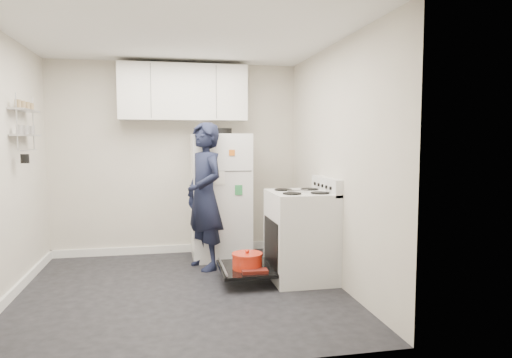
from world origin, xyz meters
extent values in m
cube|color=black|center=(0.00, 0.00, 0.00)|extent=(3.20, 3.20, 0.01)
cube|color=white|center=(0.00, 0.00, 2.50)|extent=(3.20, 3.20, 0.01)
cube|color=beige|center=(0.00, 1.60, 1.25)|extent=(3.20, 0.01, 2.50)
cube|color=beige|center=(0.00, -1.60, 1.25)|extent=(3.20, 0.01, 2.50)
cube|color=beige|center=(-1.60, 0.00, 1.25)|extent=(0.01, 3.20, 2.50)
cube|color=beige|center=(1.60, 0.00, 1.25)|extent=(0.01, 3.20, 2.50)
cube|color=white|center=(-1.59, 0.00, 0.05)|extent=(0.03, 3.20, 0.10)
cube|color=white|center=(0.00, 1.59, 0.05)|extent=(3.20, 0.03, 0.10)
cube|color=silver|center=(1.28, 0.15, 0.46)|extent=(0.65, 0.76, 0.92)
cube|color=black|center=(1.21, 0.15, 0.40)|extent=(0.53, 0.60, 0.52)
cube|color=orange|center=(1.48, 0.15, 0.40)|extent=(0.02, 0.56, 0.46)
cylinder|color=black|center=(1.26, 0.15, 0.22)|extent=(0.34, 0.34, 0.02)
cube|color=silver|center=(1.56, 0.15, 1.01)|extent=(0.08, 0.76, 0.18)
cube|color=silver|center=(1.28, 0.15, 0.94)|extent=(0.65, 0.76, 0.03)
cube|color=#B2B2B7|center=(1.23, 0.10, 0.97)|extent=(0.22, 0.03, 0.01)
cube|color=black|center=(0.68, 0.15, 0.14)|extent=(0.55, 0.70, 0.03)
cylinder|color=#B2B2B7|center=(0.43, 0.15, 0.18)|extent=(0.02, 0.66, 0.02)
cylinder|color=red|center=(0.68, 0.09, 0.23)|extent=(0.31, 0.31, 0.14)
cylinder|color=red|center=(0.68, 0.09, 0.32)|extent=(0.32, 0.32, 0.02)
sphere|color=red|center=(0.68, 0.09, 0.34)|extent=(0.04, 0.04, 0.04)
cube|color=maroon|center=(0.73, -0.08, 0.18)|extent=(0.26, 0.14, 0.04)
cube|color=maroon|center=(0.73, 0.40, 0.18)|extent=(0.29, 0.20, 0.04)
cube|color=white|center=(0.54, 1.25, 0.79)|extent=(0.72, 0.70, 1.58)
cube|color=#4C4C4C|center=(0.54, 0.90, 1.13)|extent=(0.68, 0.01, 0.01)
cube|color=#B2B2B7|center=(0.26, 0.88, 1.25)|extent=(0.03, 0.03, 0.20)
cube|color=#B2B2B7|center=(0.26, 0.88, 0.83)|extent=(0.03, 0.03, 0.55)
cylinder|color=black|center=(0.54, 1.25, 1.61)|extent=(0.30, 0.30, 0.07)
cube|color=gold|center=(0.39, 0.89, 1.28)|extent=(0.06, 0.01, 0.06)
cube|color=orange|center=(0.64, 0.89, 1.35)|extent=(0.07, 0.01, 0.07)
cube|color=#2F8F4A|center=(0.72, 0.89, 0.90)|extent=(0.09, 0.01, 0.12)
cube|color=white|center=(0.49, 0.89, 1.05)|extent=(0.12, 0.01, 0.16)
cube|color=silver|center=(0.10, 1.43, 2.10)|extent=(1.60, 0.33, 0.70)
cube|color=#B2B2B7|center=(-1.52, 0.50, 1.80)|extent=(0.14, 0.60, 0.02)
cube|color=#B2B2B7|center=(-1.52, 0.50, 1.55)|extent=(0.14, 0.60, 0.02)
cylinder|color=black|center=(-1.49, 0.32, 1.32)|extent=(0.08, 0.08, 0.09)
imported|color=black|center=(0.30, 0.78, 0.85)|extent=(0.62, 0.73, 1.70)
camera|label=1|loc=(-0.15, -4.50, 1.51)|focal=32.00mm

